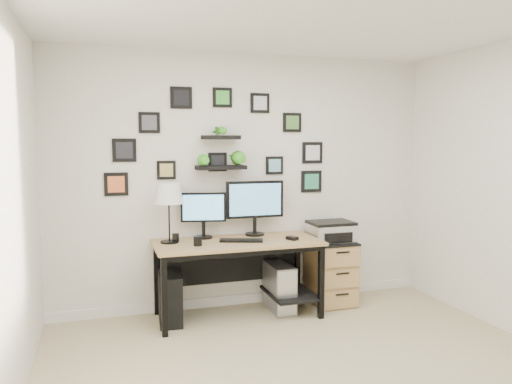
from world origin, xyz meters
name	(u,v)px	position (x,y,z in m)	size (l,w,h in m)	color
room	(248,298)	(0.00, 1.98, 0.05)	(4.00, 4.00, 4.00)	#C5B68C
desk	(240,253)	(-0.17, 1.67, 0.63)	(1.60, 0.70, 0.75)	tan
monitor_left	(203,212)	(-0.49, 1.87, 1.02)	(0.44, 0.21, 0.46)	black
monitor_right	(255,203)	(0.04, 1.86, 1.08)	(0.60, 0.20, 0.56)	black
keyboard	(241,240)	(-0.18, 1.60, 0.76)	(0.41, 0.13, 0.02)	black
mouse	(292,238)	(0.32, 1.53, 0.77)	(0.07, 0.11, 0.03)	black
table_lamp	(169,195)	(-0.85, 1.75, 1.21)	(0.28, 0.28, 0.57)	black
mug	(198,241)	(-0.62, 1.53, 0.79)	(0.08, 0.08, 0.09)	black
pen_cup	(176,238)	(-0.79, 1.77, 0.79)	(0.07, 0.07, 0.08)	black
pc_tower_black	(170,297)	(-0.86, 1.69, 0.24)	(0.21, 0.47, 0.47)	black
pc_tower_grey	(279,287)	(0.25, 1.68, 0.24)	(0.22, 0.48, 0.47)	gray
file_cabinet	(331,272)	(0.84, 1.72, 0.34)	(0.43, 0.53, 0.67)	tan
printer	(331,231)	(0.84, 1.73, 0.77)	(0.45, 0.37, 0.20)	silver
wall_decor	(222,147)	(-0.28, 1.93, 1.66)	(2.27, 0.18, 1.08)	black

